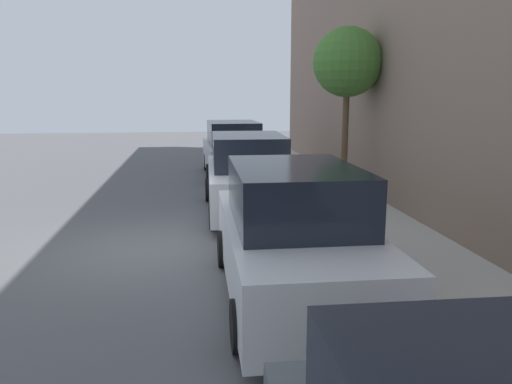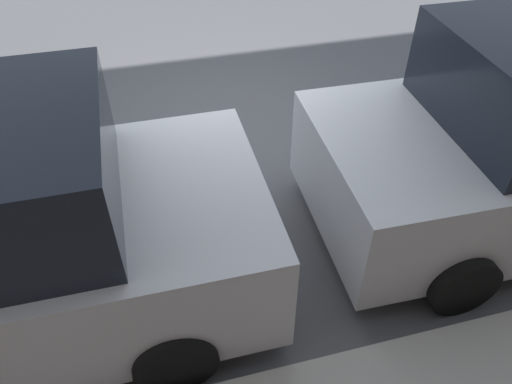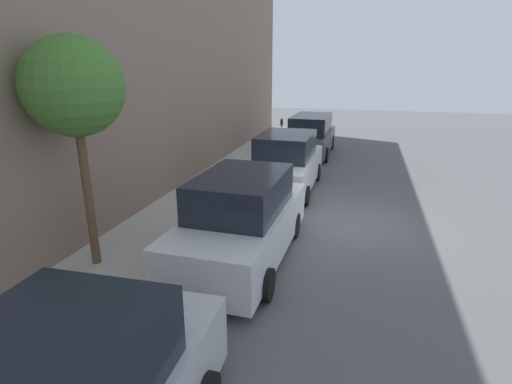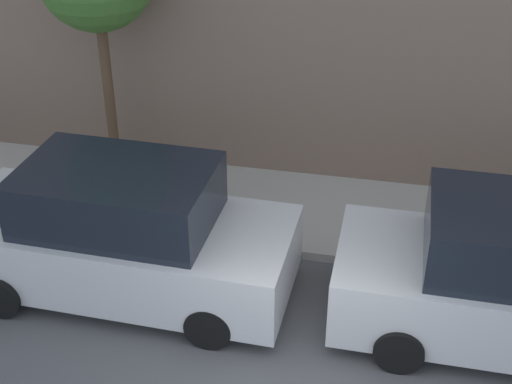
{
  "view_description": "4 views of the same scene",
  "coord_description": "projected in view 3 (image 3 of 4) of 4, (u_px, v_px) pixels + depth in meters",
  "views": [
    {
      "loc": [
        0.94,
        -9.53,
        3.0
      ],
      "look_at": [
        2.21,
        0.42,
        1.0
      ],
      "focal_mm": 35.0,
      "sensor_mm": 36.0,
      "label": 1
    },
    {
      "loc": [
        5.36,
        -1.08,
        3.69
      ],
      "look_at": [
        2.42,
        -0.3,
        1.0
      ],
      "focal_mm": 35.0,
      "sensor_mm": 36.0,
      "label": 2
    },
    {
      "loc": [
        -0.15,
        10.6,
        4.21
      ],
      "look_at": [
        2.48,
        0.92,
        1.0
      ],
      "focal_mm": 28.0,
      "sensor_mm": 36.0,
      "label": 3
    },
    {
      "loc": [
        -5.4,
        -0.78,
        6.59
      ],
      "look_at": [
        3.72,
        1.15,
        1.0
      ],
      "focal_mm": 50.0,
      "sensor_mm": 36.0,
      "label": 4
    }
  ],
  "objects": [
    {
      "name": "building_facade",
      "position": [
        110.0,
        14.0,
        11.11
      ],
      "size": [
        2.0,
        32.0,
        11.1
      ],
      "color": "#846B5B",
      "rests_on": "ground_plane"
    },
    {
      "name": "ground_plane",
      "position": [
        351.0,
        224.0,
        11.07
      ],
      "size": [
        60.0,
        60.0,
        0.0
      ],
      "primitive_type": "plane",
      "color": "#515154"
    },
    {
      "name": "parking_meter_near",
      "position": [
        282.0,
        129.0,
        20.52
      ],
      "size": [
        0.11,
        0.15,
        1.44
      ],
      "color": "#ADADB2",
      "rests_on": "sidewalk"
    },
    {
      "name": "parked_minivan_nearest",
      "position": [
        311.0,
        136.0,
        19.36
      ],
      "size": [
        2.02,
        4.93,
        1.9
      ],
      "color": "#4C5156",
      "rests_on": "ground_plane"
    },
    {
      "name": "parked_suv_third",
      "position": [
        242.0,
        220.0,
        8.81
      ],
      "size": [
        2.1,
        4.85,
        1.98
      ],
      "color": "silver",
      "rests_on": "ground_plane"
    },
    {
      "name": "street_tree",
      "position": [
        74.0,
        88.0,
        7.49
      ],
      "size": [
        1.89,
        1.89,
        4.61
      ],
      "color": "brown",
      "rests_on": "sidewalk"
    },
    {
      "name": "parked_suv_second",
      "position": [
        286.0,
        164.0,
        13.81
      ],
      "size": [
        2.08,
        4.81,
        1.98
      ],
      "color": "silver",
      "rests_on": "ground_plane"
    },
    {
      "name": "sidewalk",
      "position": [
        193.0,
        206.0,
        12.22
      ],
      "size": [
        2.46,
        32.0,
        0.15
      ],
      "color": "#B2ADA3",
      "rests_on": "ground_plane"
    }
  ]
}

